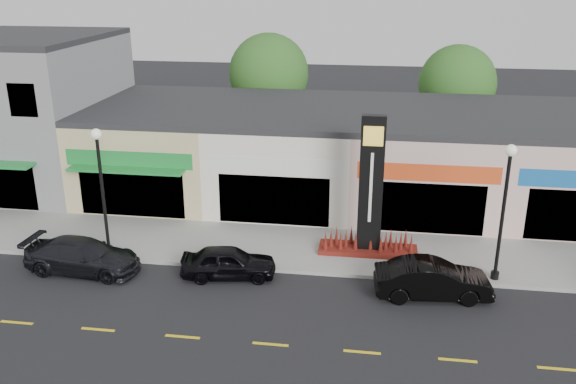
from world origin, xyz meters
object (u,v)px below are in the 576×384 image
object	(u,v)px
pylon_sign	(370,206)
car_black_sedan	(228,262)
lamp_east_near	(505,200)
car_dark_sedan	(83,256)
lamp_west_near	(101,179)
car_black_conv	(433,280)

from	to	relation	value
pylon_sign	car_black_sedan	xyz separation A→B (m)	(-5.46, -2.79, -1.63)
lamp_east_near	car_dark_sedan	size ratio (longest dim) A/B	1.16
lamp_east_near	pylon_sign	world-z (taller)	pylon_sign
lamp_west_near	car_black_sedan	size ratio (longest dim) A/B	1.45
lamp_east_near	pylon_sign	bearing A→B (deg)	161.25
car_black_sedan	pylon_sign	bearing A→B (deg)	-71.45
pylon_sign	car_dark_sedan	xyz separation A→B (m)	(-11.43, -3.19, -1.59)
lamp_east_near	car_black_conv	distance (m)	4.05
car_dark_sedan	car_black_conv	distance (m)	13.89
pylon_sign	car_black_sedan	distance (m)	6.35
lamp_east_near	car_black_sedan	world-z (taller)	lamp_east_near
lamp_west_near	lamp_east_near	size ratio (longest dim) A/B	1.00
pylon_sign	car_black_conv	xyz separation A→B (m)	(2.47, -3.22, -1.57)
car_dark_sedan	car_black_conv	world-z (taller)	car_black_conv
lamp_east_near	pylon_sign	xyz separation A→B (m)	(-5.00, 1.70, -1.20)
pylon_sign	car_black_sedan	bearing A→B (deg)	-152.91
lamp_west_near	lamp_east_near	xyz separation A→B (m)	(16.00, 0.00, 0.00)
lamp_west_near	lamp_east_near	distance (m)	16.00
lamp_west_near	car_black_conv	world-z (taller)	lamp_west_near
lamp_east_near	car_black_conv	world-z (taller)	lamp_east_near
pylon_sign	car_black_sedan	world-z (taller)	pylon_sign
lamp_west_near	car_dark_sedan	xyz separation A→B (m)	(-0.43, -1.50, -2.79)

